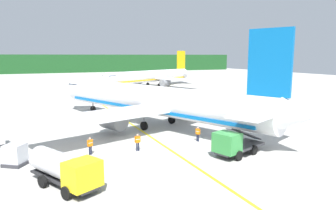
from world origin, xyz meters
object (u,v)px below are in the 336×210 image
airliner_foreground (153,101)px  airliner_mid_apron (151,76)px  cargo_container_near (15,155)px  crew_supervisor (104,118)px  crew_marshaller (198,133)px  service_truck_fuel (233,144)px  crew_loader_left (90,145)px  crew_loader_right (138,141)px  service_truck_catering (64,168)px

airliner_foreground → airliner_mid_apron: (18.82, 49.83, -0.30)m
airliner_mid_apron → cargo_container_near: size_ratio=15.06×
airliner_mid_apron → crew_supervisor: size_ratio=21.15×
crew_marshaller → crew_supervisor: (-7.68, 12.22, 0.04)m
airliner_mid_apron → service_truck_fuel: airliner_mid_apron is taller
crew_loader_left → crew_loader_right: crew_loader_right is taller
airliner_foreground → service_truck_catering: (-13.00, -15.71, -1.99)m
airliner_mid_apron → crew_loader_left: size_ratio=21.08×
airliner_mid_apron → crew_loader_left: (-28.83, -58.93, -2.10)m
crew_supervisor → service_truck_catering: bearing=-110.3°
airliner_foreground → service_truck_fuel: airliner_foreground is taller
airliner_foreground → crew_supervisor: airliner_foreground is taller
airliner_foreground → crew_loader_right: 11.53m
cargo_container_near → crew_supervisor: 16.18m
crew_loader_right → service_truck_catering: bearing=-141.8°
airliner_foreground → cargo_container_near: (-16.40, -9.38, -2.45)m
airliner_mid_apron → cargo_container_near: bearing=-120.7°
service_truck_catering → crew_marshaller: 16.03m
crew_marshaller → crew_loader_left: bearing=179.6°
service_truck_catering → cargo_container_near: 7.20m
airliner_foreground → service_truck_fuel: 15.28m
airliner_mid_apron → crew_loader_left: bearing=-116.1°
airliner_mid_apron → crew_loader_right: 64.48m
cargo_container_near → service_truck_catering: bearing=-61.8°
crew_marshaller → crew_loader_left: crew_loader_left is taller
service_truck_fuel → crew_loader_right: (-7.61, 5.14, -0.16)m
airliner_foreground → cargo_container_near: 19.05m
service_truck_fuel → crew_supervisor: service_truck_fuel is taller
service_truck_fuel → crew_supervisor: (-8.14, 18.03, -0.20)m
crew_marshaller → crew_loader_right: (-7.16, -0.67, 0.08)m
crew_loader_left → crew_supervisor: 12.77m
cargo_container_near → crew_loader_right: 10.88m
airliner_foreground → airliner_mid_apron: 53.27m
crew_loader_right → cargo_container_near: bearing=177.6°
crew_loader_right → crew_loader_left: bearing=170.6°
airliner_mid_apron → service_truck_fuel: (-16.74, -64.81, -1.91)m
crew_marshaller → crew_supervisor: bearing=122.1°
airliner_mid_apron → service_truck_catering: size_ratio=5.29×
airliner_foreground → crew_supervisor: size_ratio=23.55×
crew_loader_left → airliner_mid_apron: bearing=63.9°
crew_loader_left → crew_supervisor: (3.95, 12.15, -0.00)m
airliner_foreground → crew_supervisor: (-6.05, 3.05, -2.40)m
crew_supervisor → airliner_foreground: bearing=-26.8°
service_truck_fuel → crew_loader_left: service_truck_fuel is taller
crew_marshaller → crew_supervisor: crew_supervisor is taller
airliner_foreground → crew_loader_left: (-10.01, -9.09, -2.40)m
airliner_mid_apron → service_truck_catering: airliner_mid_apron is taller
crew_loader_right → crew_supervisor: size_ratio=1.04×
service_truck_fuel → crew_marshaller: size_ratio=3.87×
service_truck_catering → cargo_container_near: (-3.40, 6.33, -0.46)m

